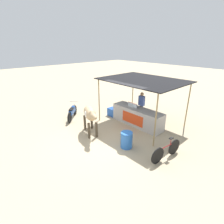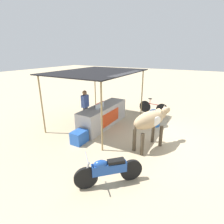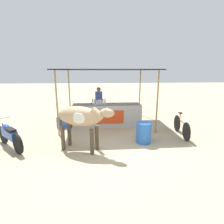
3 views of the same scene
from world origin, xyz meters
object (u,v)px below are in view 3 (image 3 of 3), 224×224
object	(u,v)px
vendor_behind_counter	(99,104)
cow	(81,118)
cooler_box	(65,121)
bicycle_leaning	(181,127)
water_barrel	(144,133)
motorcycle_parked	(9,135)
stall_counter	(107,115)

from	to	relation	value
vendor_behind_counter	cow	distance (m)	3.29
cooler_box	bicycle_leaning	bearing A→B (deg)	-17.27
water_barrel	motorcycle_parked	size ratio (longest dim) A/B	0.54
vendor_behind_counter	cooler_box	size ratio (longest dim) A/B	2.75
motorcycle_parked	stall_counter	bearing A→B (deg)	34.04
cow	bicycle_leaning	bearing A→B (deg)	14.76
cooler_box	bicycle_leaning	size ratio (longest dim) A/B	0.36
vendor_behind_counter	bicycle_leaning	distance (m)	3.87
water_barrel	bicycle_leaning	xyz separation A→B (m)	(1.59, 0.55, -0.01)
cow	motorcycle_parked	bearing A→B (deg)	171.87
cow	motorcycle_parked	distance (m)	2.40
stall_counter	cow	distance (m)	2.70
water_barrel	motorcycle_parked	distance (m)	4.35
motorcycle_parked	cooler_box	bearing A→B (deg)	57.06
motorcycle_parked	water_barrel	bearing A→B (deg)	1.07
stall_counter	motorcycle_parked	xyz separation A→B (m)	(-3.20, -2.16, -0.05)
motorcycle_parked	bicycle_leaning	bearing A→B (deg)	6.07
stall_counter	motorcycle_parked	size ratio (longest dim) A/B	2.24
water_barrel	cow	world-z (taller)	cow
vendor_behind_counter	cooler_box	bearing A→B (deg)	-150.69
water_barrel	motorcycle_parked	xyz separation A→B (m)	(-4.35, -0.08, 0.07)
cooler_box	stall_counter	bearing A→B (deg)	2.99
vendor_behind_counter	bicycle_leaning	bearing A→B (deg)	-36.46
stall_counter	cow	xyz separation A→B (m)	(-0.90, -2.49, 0.55)
cooler_box	motorcycle_parked	xyz separation A→B (m)	(-1.34, -2.06, 0.19)
bicycle_leaning	stall_counter	bearing A→B (deg)	150.87
cow	bicycle_leaning	distance (m)	3.83
cow	bicycle_leaning	xyz separation A→B (m)	(3.64, 0.96, -0.69)
cooler_box	motorcycle_parked	size ratio (longest dim) A/B	0.45
water_barrel	stall_counter	bearing A→B (deg)	118.97
vendor_behind_counter	water_barrel	xyz separation A→B (m)	(1.50, -2.83, -0.49)
cooler_box	cow	xyz separation A→B (m)	(0.96, -2.39, 0.79)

